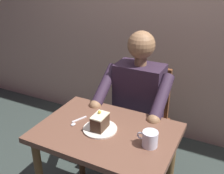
# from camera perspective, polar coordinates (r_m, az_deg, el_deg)

# --- Properties ---
(dining_table) EXTENTS (0.85, 0.60, 0.75)m
(dining_table) POSITION_cam_1_polar(r_m,az_deg,el_deg) (1.74, -1.17, -12.51)
(dining_table) COLOR brown
(dining_table) RESTS_ON ground
(chair) EXTENTS (0.42, 0.42, 0.92)m
(chair) POSITION_cam_1_polar(r_m,az_deg,el_deg) (2.29, 6.37, -6.06)
(chair) COLOR brown
(chair) RESTS_ON ground
(seated_person) EXTENTS (0.53, 0.58, 1.25)m
(seated_person) POSITION_cam_1_polar(r_m,az_deg,el_deg) (2.07, 4.83, -4.85)
(seated_person) COLOR #312134
(seated_person) RESTS_ON ground
(dessert_plate) EXTENTS (0.21, 0.21, 0.01)m
(dessert_plate) POSITION_cam_1_polar(r_m,az_deg,el_deg) (1.67, -2.56, -8.88)
(dessert_plate) COLOR silver
(dessert_plate) RESTS_ON dining_table
(cake_slice) EXTENTS (0.08, 0.12, 0.11)m
(cake_slice) POSITION_cam_1_polar(r_m,az_deg,el_deg) (1.64, -2.59, -7.36)
(cake_slice) COLOR #442E20
(cake_slice) RESTS_ON dessert_plate
(coffee_cup) EXTENTS (0.12, 0.09, 0.09)m
(coffee_cup) POSITION_cam_1_polar(r_m,az_deg,el_deg) (1.53, 8.04, -10.80)
(coffee_cup) COLOR silver
(coffee_cup) RESTS_ON dining_table
(dessert_spoon) EXTENTS (0.06, 0.14, 0.01)m
(dessert_spoon) POSITION_cam_1_polar(r_m,az_deg,el_deg) (1.76, -7.64, -7.36)
(dessert_spoon) COLOR silver
(dessert_spoon) RESTS_ON dining_table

